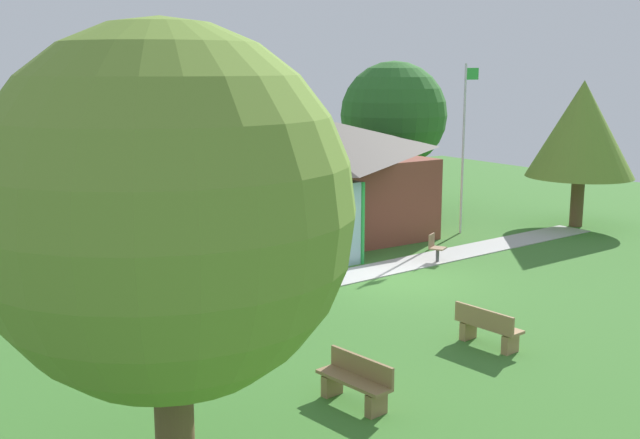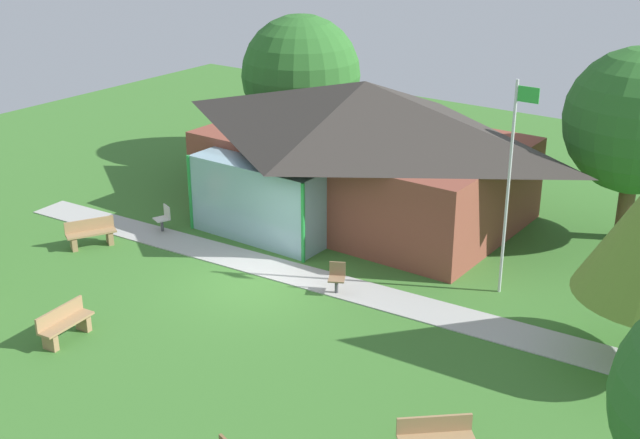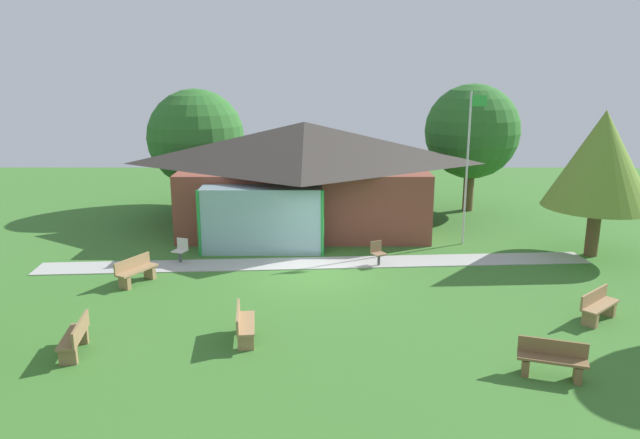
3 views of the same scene
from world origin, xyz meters
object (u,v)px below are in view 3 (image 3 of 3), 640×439
bench_front_center (246,325)px  bench_mid_left (138,271)px  patio_chair_lawn_spare (380,254)px  bench_lawn_far_right (601,307)px  tree_behind_pavilion_right (474,132)px  tree_east_hedge (604,160)px  bench_front_left (78,338)px  pavilion (305,173)px  flagpole (471,162)px  tree_behind_pavilion_left (198,138)px  bench_front_right (554,361)px  patio_chair_west (183,251)px

bench_front_center → bench_mid_left: bearing=-142.3°
bench_mid_left → patio_chair_lawn_spare: patio_chair_lawn_spare is taller
bench_lawn_far_right → tree_behind_pavilion_right: bearing=-129.9°
bench_lawn_far_right → bench_mid_left: bearing=-54.1°
patio_chair_lawn_spare → tree_east_hedge: (8.00, 1.16, 3.15)m
bench_lawn_far_right → bench_front_left: (-13.58, -1.99, 0.00)m
bench_mid_left → bench_front_left: bearing=28.3°
bench_lawn_far_right → bench_mid_left: same height
pavilion → flagpole: size_ratio=1.87×
pavilion → bench_lawn_far_right: 13.21m
bench_front_center → tree_behind_pavilion_left: 15.93m
pavilion → bench_front_left: bearing=-113.4°
pavilion → tree_behind_pavilion_left: tree_behind_pavilion_left is taller
tree_east_hedge → patio_chair_lawn_spare: bearing=-171.8°
pavilion → flagpole: (6.39, -2.64, 0.89)m
pavilion → tree_behind_pavilion_left: bearing=144.2°
bench_lawn_far_right → patio_chair_lawn_spare: bearing=-82.1°
tree_east_hedge → pavilion: bearing=158.9°
pavilion → bench_mid_left: size_ratio=7.21×
pavilion → patio_chair_lawn_spare: pavilion is taller
bench_front_right → bench_front_left: 11.20m
flagpole → tree_east_hedge: bearing=-18.9°
bench_front_center → bench_lawn_far_right: (9.58, 1.24, 0.00)m
bench_mid_left → patio_chair_west: 2.35m
bench_front_left → bench_lawn_far_right: bearing=-89.6°
flagpole → patio_chair_west: bearing=-167.7°
flagpole → tree_behind_pavilion_right: 5.95m
bench_lawn_far_right → patio_chair_lawn_spare: size_ratio=1.64×
bench_front_left → tree_east_hedge: 18.08m
bench_mid_left → patio_chair_west: patio_chair_west is taller
pavilion → patio_chair_west: 6.80m
patio_chair_lawn_spare → tree_behind_pavilion_left: bearing=-77.1°
patio_chair_west → tree_behind_pavilion_right: (12.14, 8.04, 3.39)m
tree_behind_pavilion_right → tree_behind_pavilion_left: tree_behind_pavilion_right is taller
patio_chair_lawn_spare → patio_chair_west: 7.01m
bench_lawn_far_right → bench_mid_left: (-13.57, 2.94, 0.00)m
bench_front_right → patio_chair_west: (-10.17, 8.20, 0.01)m
pavilion → bench_mid_left: bearing=-126.2°
bench_front_right → bench_front_center: bearing=3.2°
flagpole → bench_front_center: bearing=-131.4°
patio_chair_lawn_spare → bench_front_left: bearing=11.7°
bench_lawn_far_right → patio_chair_west: patio_chair_west is taller
bench_front_center → bench_mid_left: (-3.99, 4.18, 0.00)m
bench_lawn_far_right → tree_east_hedge: size_ratio=0.26×
bench_front_center → patio_chair_west: bearing=-160.4°
pavilion → flagpole: bearing=-22.5°
tree_behind_pavilion_right → bench_front_right: bearing=-96.9°
pavilion → bench_front_center: (-1.21, -11.28, -1.95)m
pavilion → tree_behind_pavilion_left: size_ratio=1.90×
bench_lawn_far_right → bench_mid_left: size_ratio=0.92×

